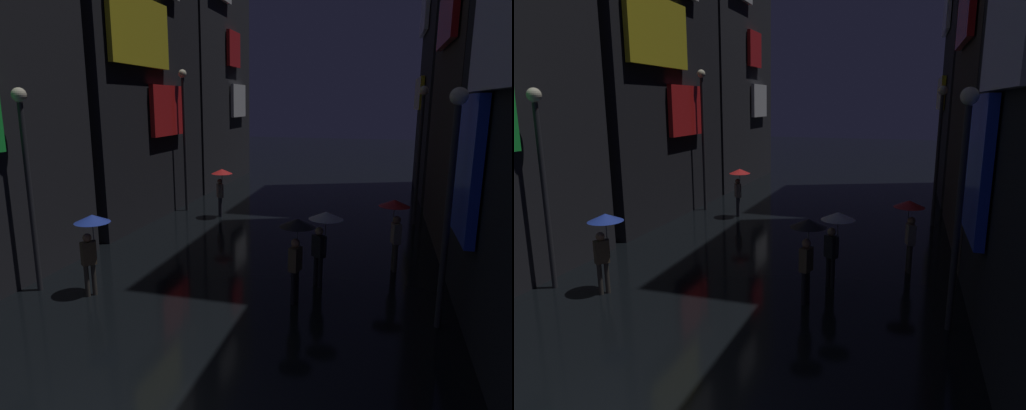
% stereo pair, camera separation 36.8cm
% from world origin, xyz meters
% --- Properties ---
extents(building_left_mid, '(4.25, 8.71, 14.05)m').
position_xyz_m(building_left_mid, '(-7.48, 13.35, 7.03)').
color(building_left_mid, black).
rests_on(building_left_mid, ground).
extents(building_left_far, '(4.25, 8.58, 15.10)m').
position_xyz_m(building_left_far, '(-7.49, 22.29, 7.56)').
color(building_left_far, '#232328').
rests_on(building_left_far, ground).
extents(pedestrian_far_right_red, '(0.90, 0.90, 2.12)m').
position_xyz_m(pedestrian_far_right_red, '(-3.01, 13.77, 1.67)').
color(pedestrian_far_right_red, '#2D2D38').
rests_on(pedestrian_far_right_red, ground).
extents(pedestrian_foreground_right_black, '(0.90, 0.90, 2.12)m').
position_xyz_m(pedestrian_foreground_right_black, '(1.70, 6.13, 1.67)').
color(pedestrian_foreground_right_black, black).
rests_on(pedestrian_foreground_right_black, ground).
extents(pedestrian_midstreet_left_clear, '(0.90, 0.90, 2.12)m').
position_xyz_m(pedestrian_midstreet_left_clear, '(2.22, 7.14, 1.67)').
color(pedestrian_midstreet_left_clear, black).
rests_on(pedestrian_midstreet_left_clear, ground).
extents(pedestrian_midstreet_centre_red, '(0.90, 0.90, 2.12)m').
position_xyz_m(pedestrian_midstreet_centre_red, '(4.05, 9.10, 1.67)').
color(pedestrian_midstreet_centre_red, '#38332D').
rests_on(pedestrian_midstreet_centre_red, ground).
extents(pedestrian_foreground_left_blue, '(0.90, 0.90, 2.12)m').
position_xyz_m(pedestrian_foreground_left_blue, '(-3.41, 5.15, 1.67)').
color(pedestrian_foreground_left_blue, '#38332D').
rests_on(pedestrian_foreground_left_blue, ground).
extents(streetlamp_right_near, '(0.36, 0.36, 5.19)m').
position_xyz_m(streetlamp_right_near, '(5.00, 5.62, 3.27)').
color(streetlamp_right_near, '#2D2D33').
rests_on(streetlamp_right_near, ground).
extents(streetlamp_right_far, '(0.36, 0.36, 5.52)m').
position_xyz_m(streetlamp_right_far, '(5.00, 14.76, 3.45)').
color(streetlamp_right_far, '#2D2D33').
rests_on(streetlamp_right_far, ground).
extents(streetlamp_left_far, '(0.36, 0.36, 6.29)m').
position_xyz_m(streetlamp_left_far, '(-5.00, 14.54, 3.87)').
color(streetlamp_left_far, '#2D2D33').
rests_on(streetlamp_left_far, ground).
extents(streetlamp_left_near, '(0.36, 0.36, 5.25)m').
position_xyz_m(streetlamp_left_near, '(-5.00, 4.98, 3.30)').
color(streetlamp_left_near, '#2D2D33').
rests_on(streetlamp_left_near, ground).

